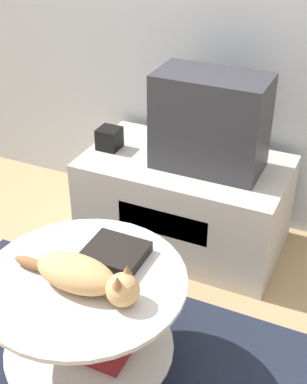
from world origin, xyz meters
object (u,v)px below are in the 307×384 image
(speaker, at_px, (109,138))
(cat, at_px, (85,276))
(tv, at_px, (210,123))
(dvd_box, at_px, (115,253))

(speaker, distance_m, cat, 1.10)
(speaker, height_order, cat, cat)
(tv, xyz_separation_m, dvd_box, (-0.06, -0.84, -0.20))
(tv, xyz_separation_m, speaker, (-0.53, -0.03, -0.18))
(tv, height_order, cat, tv)
(speaker, bearing_deg, cat, -65.58)
(tv, height_order, dvd_box, tv)
(tv, distance_m, cat, 1.05)
(dvd_box, xyz_separation_m, cat, (-0.01, -0.19, 0.04))
(speaker, xyz_separation_m, cat, (0.46, -1.00, 0.02))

